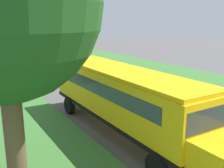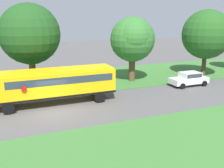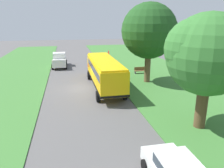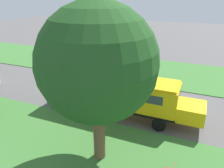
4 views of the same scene
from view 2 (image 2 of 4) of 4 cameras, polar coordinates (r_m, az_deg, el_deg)
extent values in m
plane|color=#565454|center=(22.33, -12.21, -6.06)|extent=(120.00, 120.00, 0.00)
cube|color=#3D7533|center=(31.80, -15.52, 0.04)|extent=(12.00, 80.00, 0.08)
cube|color=yellow|center=(24.01, -12.01, 0.17)|extent=(2.50, 10.50, 2.20)
cube|color=yellow|center=(23.75, -12.16, 2.93)|extent=(2.35, 10.29, 0.16)
cube|color=black|center=(24.27, -11.89, -2.07)|extent=(2.54, 10.54, 0.20)
cube|color=#2D3842|center=(23.95, -11.36, 1.31)|extent=(2.53, 9.24, 0.64)
cylinder|color=red|center=(22.27, -18.64, -1.02)|extent=(0.03, 0.44, 0.44)
cylinder|color=black|center=(22.86, -21.64, -4.97)|extent=(0.30, 1.00, 1.00)
cylinder|color=black|center=(25.25, -21.78, -3.17)|extent=(0.30, 1.00, 1.00)
cylinder|color=black|center=(24.13, -2.67, -2.90)|extent=(0.30, 1.00, 1.00)
cylinder|color=black|center=(26.40, -4.51, -1.38)|extent=(0.30, 1.00, 1.00)
cube|color=silver|center=(31.09, 16.34, 0.80)|extent=(1.80, 4.40, 0.64)
cube|color=silver|center=(31.05, 16.64, 1.93)|extent=(1.60, 2.20, 0.60)
cube|color=#2D3842|center=(31.04, 16.64, 1.97)|extent=(1.62, 2.02, 0.45)
cylinder|color=black|center=(29.58, 15.10, -0.45)|extent=(0.22, 0.64, 0.64)
cylinder|color=black|center=(30.97, 13.10, 0.35)|extent=(0.22, 0.64, 0.64)
cylinder|color=black|center=(31.46, 19.45, 0.10)|extent=(0.22, 0.64, 0.64)
cylinder|color=black|center=(32.77, 17.38, 0.84)|extent=(0.22, 0.64, 0.64)
cylinder|color=brown|center=(29.02, -16.85, 2.17)|extent=(0.68, 0.68, 3.63)
sphere|color=#1E4C1C|center=(28.46, -17.48, 10.34)|extent=(6.21, 6.21, 6.21)
sphere|color=#1E4C1C|center=(27.77, -18.26, 11.08)|extent=(4.14, 4.14, 4.14)
cylinder|color=brown|center=(31.77, 4.35, 3.32)|extent=(0.76, 0.76, 3.09)
sphere|color=#33702D|center=(31.27, 4.47, 9.66)|extent=(5.27, 5.27, 5.27)
sphere|color=#33702D|center=(30.48, 4.80, 10.17)|extent=(3.95, 3.95, 3.95)
cylinder|color=#4C3826|center=(36.52, 19.35, 4.03)|extent=(0.55, 0.55, 3.11)
sphere|color=#23561E|center=(36.06, 19.88, 10.13)|extent=(6.25, 6.25, 6.25)
sphere|color=#23561E|center=(35.98, 19.60, 10.08)|extent=(3.72, 3.72, 3.72)
camera|label=1|loc=(30.50, -34.54, 7.77)|focal=42.00mm
camera|label=3|loc=(32.42, 32.17, 11.45)|focal=35.00mm
camera|label=4|loc=(37.78, -26.70, 15.44)|focal=35.00mm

